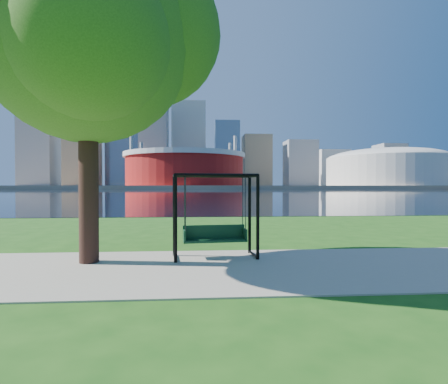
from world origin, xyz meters
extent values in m
plane|color=#1E5114|center=(0.00, 0.00, 0.00)|extent=(900.00, 900.00, 0.00)
cube|color=#9E937F|center=(0.00, -0.50, 0.01)|extent=(120.00, 4.00, 0.03)
cube|color=black|center=(0.00, 102.00, 0.01)|extent=(900.00, 180.00, 0.02)
cube|color=#937F60|center=(0.00, 306.00, 1.00)|extent=(900.00, 228.00, 2.00)
cylinder|color=maroon|center=(-10.00, 235.00, 13.00)|extent=(80.00, 80.00, 22.00)
cylinder|color=silver|center=(-10.00, 235.00, 22.50)|extent=(83.00, 83.00, 3.00)
cylinder|color=silver|center=(22.91, 254.00, 18.00)|extent=(2.00, 2.00, 32.00)
cylinder|color=silver|center=(-42.91, 254.00, 18.00)|extent=(2.00, 2.00, 32.00)
cylinder|color=silver|center=(-42.91, 216.00, 18.00)|extent=(2.00, 2.00, 32.00)
cylinder|color=silver|center=(22.91, 216.00, 18.00)|extent=(2.00, 2.00, 32.00)
cylinder|color=beige|center=(135.00, 235.00, 12.00)|extent=(84.00, 84.00, 20.00)
ellipsoid|color=beige|center=(135.00, 235.00, 21.00)|extent=(84.00, 84.00, 15.12)
cube|color=gray|center=(-140.00, 310.00, 33.00)|extent=(28.00, 28.00, 62.00)
cube|color=#998466|center=(-100.00, 300.00, 46.00)|extent=(26.00, 26.00, 88.00)
cube|color=slate|center=(-70.00, 325.00, 49.50)|extent=(30.00, 24.00, 95.00)
cube|color=gray|center=(-40.00, 305.00, 38.00)|extent=(24.00, 24.00, 72.00)
cube|color=silver|center=(-10.00, 335.00, 42.00)|extent=(32.00, 28.00, 80.00)
cube|color=slate|center=(25.00, 310.00, 31.00)|extent=(22.00, 22.00, 58.00)
cube|color=#998466|center=(55.00, 325.00, 26.00)|extent=(26.00, 26.00, 48.00)
cube|color=gray|center=(95.00, 315.00, 23.00)|extent=(28.00, 24.00, 42.00)
cube|color=silver|center=(135.00, 340.00, 20.00)|extent=(30.00, 26.00, 36.00)
cube|color=gray|center=(185.00, 320.00, 22.00)|extent=(24.00, 24.00, 40.00)
cube|color=#998466|center=(225.00, 335.00, 18.00)|extent=(26.00, 26.00, 32.00)
sphere|color=#998466|center=(-100.00, 300.00, 93.50)|extent=(10.00, 10.00, 10.00)
cylinder|color=black|center=(-1.01, 0.10, 1.02)|extent=(0.09, 0.09, 2.05)
cylinder|color=black|center=(0.94, 0.30, 1.02)|extent=(0.09, 0.09, 2.05)
cylinder|color=black|center=(-1.09, 0.90, 1.02)|extent=(0.09, 0.09, 2.05)
cylinder|color=black|center=(0.86, 1.10, 1.02)|extent=(0.09, 0.09, 2.05)
cylinder|color=black|center=(-0.03, 0.20, 2.05)|extent=(1.96, 0.28, 0.08)
cylinder|color=black|center=(-0.11, 1.00, 2.05)|extent=(1.96, 0.28, 0.08)
cylinder|color=black|center=(-1.05, 0.50, 2.05)|extent=(0.16, 0.81, 0.08)
cylinder|color=black|center=(-1.05, 0.50, 0.07)|extent=(0.15, 0.80, 0.06)
cylinder|color=black|center=(0.90, 0.70, 2.05)|extent=(0.16, 0.81, 0.08)
cylinder|color=black|center=(0.90, 0.70, 0.07)|extent=(0.15, 0.80, 0.06)
cube|color=black|center=(-0.07, 0.60, 0.45)|extent=(1.59, 0.56, 0.05)
cube|color=black|center=(-0.09, 0.77, 0.64)|extent=(1.55, 0.20, 0.34)
cube|color=black|center=(-0.82, 0.52, 0.57)|extent=(0.09, 0.40, 0.30)
cube|color=black|center=(0.67, 0.68, 0.57)|extent=(0.09, 0.40, 0.30)
cylinder|color=#2B2B30|center=(-0.79, 0.36, 1.36)|extent=(0.02, 0.02, 1.29)
cylinder|color=#2B2B30|center=(0.67, 0.51, 1.36)|extent=(0.02, 0.02, 1.29)
cylinder|color=#2B2B30|center=(-0.82, 0.69, 1.36)|extent=(0.02, 0.02, 1.29)
cylinder|color=#2B2B30|center=(0.64, 0.84, 1.36)|extent=(0.02, 0.02, 1.29)
cylinder|color=black|center=(-3.00, 0.26, 2.19)|extent=(0.44, 0.44, 4.37)
sphere|color=#345C1B|center=(-3.00, 0.26, 5.17)|extent=(4.77, 4.77, 4.77)
sphere|color=#345C1B|center=(-1.71, 0.85, 5.57)|extent=(3.58, 3.58, 3.58)
sphere|color=#345C1B|center=(-4.19, -0.14, 5.37)|extent=(3.78, 3.78, 3.78)
sphere|color=#345C1B|center=(-2.60, -0.84, 4.67)|extent=(3.18, 3.18, 3.18)
sphere|color=#345C1B|center=(-3.59, 1.45, 5.96)|extent=(3.38, 3.38, 3.38)
camera|label=1|loc=(-0.47, -7.97, 1.79)|focal=28.00mm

